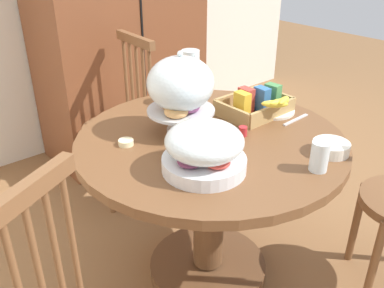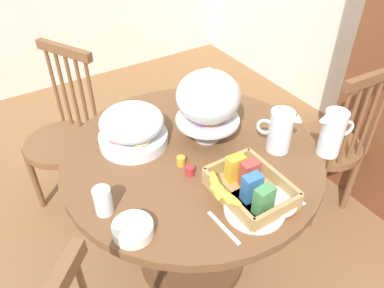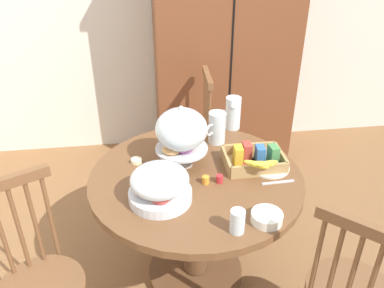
{
  "view_description": "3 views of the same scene",
  "coord_description": "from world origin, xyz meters",
  "px_view_note": "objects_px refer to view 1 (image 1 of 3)",
  "views": [
    {
      "loc": [
        -1.17,
        -1.01,
        1.51
      ],
      "look_at": [
        -0.22,
        0.11,
        0.74
      ],
      "focal_mm": 39.19,
      "sensor_mm": 36.0,
      "label": 1
    },
    {
      "loc": [
        0.94,
        -0.56,
        1.78
      ],
      "look_at": [
        -0.12,
        0.11,
        0.79
      ],
      "focal_mm": 35.75,
      "sensor_mm": 36.0,
      "label": 2
    },
    {
      "loc": [
        -0.37,
        -1.56,
        1.91
      ],
      "look_at": [
        -0.12,
        0.26,
        0.84
      ],
      "focal_mm": 36.84,
      "sensor_mm": 36.0,
      "label": 3
    }
  ],
  "objects_px": {
    "cereal_basket": "(257,104)",
    "butter_dish": "(126,142)",
    "windsor_chair_facing_door": "(120,127)",
    "china_plate_small": "(260,101)",
    "milk_pitcher": "(190,71)",
    "fruit_platter_covered": "(204,149)",
    "drinking_glass": "(319,156)",
    "orange_juice_pitcher": "(191,87)",
    "china_plate_large": "(271,110)",
    "wooden_armoire": "(118,14)",
    "pastry_stand_with_dome": "(181,87)",
    "dining_table": "(209,184)",
    "cereal_bowl": "(331,148)"
  },
  "relations": [
    {
      "from": "orange_juice_pitcher",
      "to": "china_plate_small",
      "type": "height_order",
      "value": "orange_juice_pitcher"
    },
    {
      "from": "cereal_basket",
      "to": "butter_dish",
      "type": "xyz_separation_m",
      "value": [
        -0.62,
        0.13,
        -0.04
      ]
    },
    {
      "from": "dining_table",
      "to": "fruit_platter_covered",
      "type": "height_order",
      "value": "fruit_platter_covered"
    },
    {
      "from": "fruit_platter_covered",
      "to": "china_plate_large",
      "type": "relative_size",
      "value": 1.36
    },
    {
      "from": "windsor_chair_facing_door",
      "to": "milk_pitcher",
      "type": "height_order",
      "value": "windsor_chair_facing_door"
    },
    {
      "from": "china_plate_small",
      "to": "butter_dish",
      "type": "distance_m",
      "value": 0.72
    },
    {
      "from": "china_plate_small",
      "to": "drinking_glass",
      "type": "relative_size",
      "value": 1.36
    },
    {
      "from": "pastry_stand_with_dome",
      "to": "fruit_platter_covered",
      "type": "relative_size",
      "value": 1.15
    },
    {
      "from": "china_plate_large",
      "to": "wooden_armoire",
      "type": "bearing_deg",
      "value": 88.61
    },
    {
      "from": "china_plate_small",
      "to": "china_plate_large",
      "type": "bearing_deg",
      "value": -103.28
    },
    {
      "from": "pastry_stand_with_dome",
      "to": "china_plate_large",
      "type": "xyz_separation_m",
      "value": [
        0.46,
        -0.1,
        -0.19
      ]
    },
    {
      "from": "orange_juice_pitcher",
      "to": "china_plate_large",
      "type": "xyz_separation_m",
      "value": [
        0.22,
        -0.31,
        -0.08
      ]
    },
    {
      "from": "wooden_armoire",
      "to": "milk_pitcher",
      "type": "distance_m",
      "value": 0.92
    },
    {
      "from": "milk_pitcher",
      "to": "drinking_glass",
      "type": "xyz_separation_m",
      "value": [
        -0.19,
        -0.93,
        -0.04
      ]
    },
    {
      "from": "cereal_basket",
      "to": "china_plate_large",
      "type": "distance_m",
      "value": 0.09
    },
    {
      "from": "orange_juice_pitcher",
      "to": "drinking_glass",
      "type": "distance_m",
      "value": 0.77
    },
    {
      "from": "butter_dish",
      "to": "windsor_chair_facing_door",
      "type": "bearing_deg",
      "value": 61.66
    },
    {
      "from": "fruit_platter_covered",
      "to": "drinking_glass",
      "type": "relative_size",
      "value": 2.73
    },
    {
      "from": "milk_pitcher",
      "to": "butter_dish",
      "type": "distance_m",
      "value": 0.7
    },
    {
      "from": "windsor_chair_facing_door",
      "to": "cereal_basket",
      "type": "relative_size",
      "value": 3.09
    },
    {
      "from": "fruit_platter_covered",
      "to": "windsor_chair_facing_door",
      "type": "bearing_deg",
      "value": 75.66
    },
    {
      "from": "dining_table",
      "to": "cereal_bowl",
      "type": "distance_m",
      "value": 0.54
    },
    {
      "from": "orange_juice_pitcher",
      "to": "cereal_bowl",
      "type": "bearing_deg",
      "value": -83.3
    },
    {
      "from": "fruit_platter_covered",
      "to": "orange_juice_pitcher",
      "type": "xyz_separation_m",
      "value": [
        0.37,
        0.51,
        0.0
      ]
    },
    {
      "from": "dining_table",
      "to": "pastry_stand_with_dome",
      "type": "bearing_deg",
      "value": 117.33
    },
    {
      "from": "wooden_armoire",
      "to": "fruit_platter_covered",
      "type": "relative_size",
      "value": 6.53
    },
    {
      "from": "milk_pitcher",
      "to": "cereal_bowl",
      "type": "distance_m",
      "value": 0.89
    },
    {
      "from": "cereal_bowl",
      "to": "butter_dish",
      "type": "distance_m",
      "value": 0.79
    },
    {
      "from": "dining_table",
      "to": "fruit_platter_covered",
      "type": "relative_size",
      "value": 3.7
    },
    {
      "from": "fruit_platter_covered",
      "to": "cereal_bowl",
      "type": "xyz_separation_m",
      "value": [
        0.45,
        -0.22,
        -0.06
      ]
    },
    {
      "from": "pastry_stand_with_dome",
      "to": "cereal_basket",
      "type": "bearing_deg",
      "value": -12.0
    },
    {
      "from": "windsor_chair_facing_door",
      "to": "china_plate_small",
      "type": "xyz_separation_m",
      "value": [
        0.35,
        -0.75,
        0.3
      ]
    },
    {
      "from": "fruit_platter_covered",
      "to": "butter_dish",
      "type": "relative_size",
      "value": 5.0
    },
    {
      "from": "milk_pitcher",
      "to": "cereal_basket",
      "type": "bearing_deg",
      "value": -87.98
    },
    {
      "from": "drinking_glass",
      "to": "china_plate_small",
      "type": "bearing_deg",
      "value": 60.77
    },
    {
      "from": "dining_table",
      "to": "butter_dish",
      "type": "xyz_separation_m",
      "value": [
        -0.3,
        0.16,
        0.24
      ]
    },
    {
      "from": "china_plate_large",
      "to": "butter_dish",
      "type": "relative_size",
      "value": 3.67
    },
    {
      "from": "fruit_platter_covered",
      "to": "drinking_glass",
      "type": "height_order",
      "value": "fruit_platter_covered"
    },
    {
      "from": "windsor_chair_facing_door",
      "to": "butter_dish",
      "type": "relative_size",
      "value": 16.25
    },
    {
      "from": "milk_pitcher",
      "to": "cereal_basket",
      "type": "relative_size",
      "value": 0.65
    },
    {
      "from": "dining_table",
      "to": "cereal_basket",
      "type": "xyz_separation_m",
      "value": [
        0.32,
        0.04,
        0.28
      ]
    },
    {
      "from": "china_plate_small",
      "to": "milk_pitcher",
      "type": "bearing_deg",
      "value": 105.9
    },
    {
      "from": "windsor_chair_facing_door",
      "to": "pastry_stand_with_dome",
      "type": "bearing_deg",
      "value": -99.94
    },
    {
      "from": "wooden_armoire",
      "to": "windsor_chair_facing_door",
      "type": "bearing_deg",
      "value": -123.78
    },
    {
      "from": "milk_pitcher",
      "to": "butter_dish",
      "type": "relative_size",
      "value": 3.44
    },
    {
      "from": "windsor_chair_facing_door",
      "to": "china_plate_small",
      "type": "distance_m",
      "value": 0.88
    },
    {
      "from": "china_plate_large",
      "to": "butter_dish",
      "type": "bearing_deg",
      "value": 168.11
    },
    {
      "from": "pastry_stand_with_dome",
      "to": "fruit_platter_covered",
      "type": "distance_m",
      "value": 0.34
    },
    {
      "from": "cereal_basket",
      "to": "butter_dish",
      "type": "bearing_deg",
      "value": 168.59
    },
    {
      "from": "drinking_glass",
      "to": "china_plate_large",
      "type": "bearing_deg",
      "value": 58.13
    }
  ]
}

